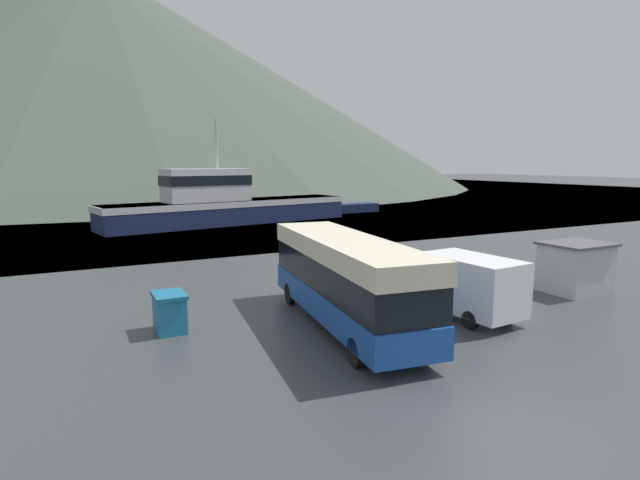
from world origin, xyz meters
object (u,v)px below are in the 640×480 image
at_px(small_boat, 352,208).
at_px(dock_kiosk, 575,267).
at_px(tour_bus, 345,277).
at_px(fishing_boat, 225,204).
at_px(delivery_van, 460,284).
at_px(storage_bin, 170,312).

bearing_deg(small_boat, dock_kiosk, -18.56).
relative_size(dock_kiosk, small_boat, 0.45).
relative_size(tour_bus, small_boat, 1.57).
relative_size(fishing_boat, dock_kiosk, 8.62).
bearing_deg(delivery_van, small_boat, 61.03).
distance_m(fishing_boat, dock_kiosk, 34.26).
height_order(storage_bin, small_boat, storage_bin).
relative_size(delivery_van, dock_kiosk, 1.90).
bearing_deg(fishing_boat, tour_bus, -19.47).
relative_size(fishing_boat, small_boat, 3.86).
relative_size(tour_bus, delivery_van, 1.84).
xyz_separation_m(tour_bus, dock_kiosk, (12.16, -0.63, -0.68)).
relative_size(fishing_boat, storage_bin, 17.17).
bearing_deg(dock_kiosk, delivery_van, -177.66).
xyz_separation_m(storage_bin, dock_kiosk, (18.12, -3.02, 0.47)).
distance_m(delivery_van, storage_bin, 11.24).
height_order(tour_bus, fishing_boat, fishing_boat).
distance_m(delivery_van, dock_kiosk, 7.40).
xyz_separation_m(delivery_van, small_boat, (17.85, 38.33, -0.76)).
xyz_separation_m(fishing_boat, storage_bin, (-11.15, -30.52, -1.27)).
bearing_deg(small_boat, storage_bin, -42.40).
relative_size(delivery_van, small_boat, 0.85).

